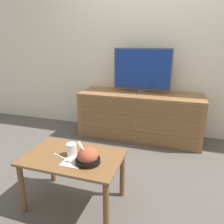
{
  "coord_description": "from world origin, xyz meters",
  "views": [
    {
      "loc": [
        0.41,
        -3.17,
        1.31
      ],
      "look_at": [
        -0.16,
        -1.39,
        0.71
      ],
      "focal_mm": 35.0,
      "sensor_mm": 36.0,
      "label": 1
    }
  ],
  "objects": [
    {
      "name": "ground_plane",
      "position": [
        0.0,
        0.0,
        0.0
      ],
      "size": [
        12.0,
        12.0,
        0.0
      ],
      "primitive_type": "plane",
      "color": "#56514C"
    },
    {
      "name": "wall_back",
      "position": [
        0.0,
        0.03,
        1.3
      ],
      "size": [
        12.0,
        0.05,
        2.6
      ],
      "color": "silver",
      "rests_on": "ground_plane"
    },
    {
      "name": "dresser",
      "position": [
        -0.11,
        -0.29,
        0.32
      ],
      "size": [
        1.67,
        0.54,
        0.64
      ],
      "color": "olive",
      "rests_on": "ground_plane"
    },
    {
      "name": "tv",
      "position": [
        -0.12,
        -0.18,
        0.95
      ],
      "size": [
        0.79,
        0.13,
        0.6
      ],
      "color": "#515156",
      "rests_on": "dresser"
    },
    {
      "name": "coffee_table",
      "position": [
        -0.36,
        -1.79,
        0.37
      ],
      "size": [
        0.78,
        0.5,
        0.44
      ],
      "color": "brown",
      "rests_on": "ground_plane"
    },
    {
      "name": "takeout_bowl",
      "position": [
        -0.21,
        -1.84,
        0.49
      ],
      "size": [
        0.19,
        0.19,
        0.17
      ],
      "color": "black",
      "rests_on": "coffee_table"
    },
    {
      "name": "drink_cup",
      "position": [
        -0.38,
        -1.77,
        0.49
      ],
      "size": [
        0.08,
        0.08,
        0.1
      ],
      "color": "white",
      "rests_on": "coffee_table"
    },
    {
      "name": "napkin",
      "position": [
        -0.31,
        -1.87,
        0.45
      ],
      "size": [
        0.16,
        0.16,
        0.0
      ],
      "color": "silver",
      "rests_on": "coffee_table"
    },
    {
      "name": "knife",
      "position": [
        -0.44,
        -1.83,
        0.45
      ],
      "size": [
        0.17,
        0.08,
        0.01
      ],
      "color": "white",
      "rests_on": "coffee_table"
    }
  ]
}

